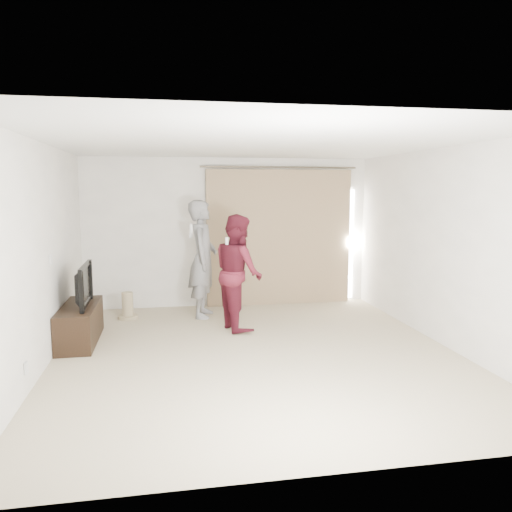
# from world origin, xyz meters

# --- Properties ---
(floor) EXTENTS (5.50, 5.50, 0.00)m
(floor) POSITION_xyz_m (0.00, 0.00, 0.00)
(floor) COLOR #C3B392
(floor) RESTS_ON ground
(wall_back) EXTENTS (5.00, 0.04, 2.60)m
(wall_back) POSITION_xyz_m (0.00, 2.75, 1.30)
(wall_back) COLOR beige
(wall_back) RESTS_ON ground
(wall_left) EXTENTS (0.04, 5.50, 2.60)m
(wall_left) POSITION_xyz_m (-2.50, -0.00, 1.30)
(wall_left) COLOR beige
(wall_left) RESTS_ON ground
(ceiling) EXTENTS (5.00, 5.50, 0.01)m
(ceiling) POSITION_xyz_m (0.00, 0.00, 2.60)
(ceiling) COLOR white
(ceiling) RESTS_ON wall_back
(curtain) EXTENTS (2.80, 0.11, 2.46)m
(curtain) POSITION_xyz_m (0.91, 2.68, 1.20)
(curtain) COLOR #9F8761
(curtain) RESTS_ON ground
(tv_console) EXTENTS (0.45, 1.31, 0.50)m
(tv_console) POSITION_xyz_m (-2.27, 0.90, 0.25)
(tv_console) COLOR black
(tv_console) RESTS_ON ground
(tv) EXTENTS (0.14, 0.97, 0.56)m
(tv) POSITION_xyz_m (-2.27, 0.90, 0.78)
(tv) COLOR black
(tv) RESTS_ON tv_console
(scratching_post) EXTENTS (0.32, 0.32, 0.43)m
(scratching_post) POSITION_xyz_m (-1.73, 2.05, 0.17)
(scratching_post) COLOR tan
(scratching_post) RESTS_ON ground
(person_man) EXTENTS (0.59, 0.77, 1.89)m
(person_man) POSITION_xyz_m (-0.52, 2.00, 0.94)
(person_man) COLOR slate
(person_man) RESTS_ON ground
(person_woman) EXTENTS (0.81, 0.95, 1.70)m
(person_woman) POSITION_xyz_m (-0.06, 1.19, 0.85)
(person_woman) COLOR #531421
(person_woman) RESTS_ON ground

